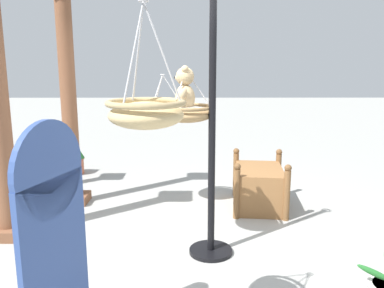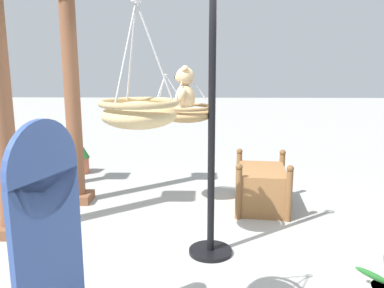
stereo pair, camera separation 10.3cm
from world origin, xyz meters
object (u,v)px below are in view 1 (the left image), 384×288
Objects in this scene: display_pole_central at (212,174)px; greenhouse_pillar_right at (69,99)px; wooden_planter_box at (259,186)px; display_sign_board at (53,224)px; hanging_basket_with_teddy at (186,113)px; potted_plant_flowering_red at (73,156)px; hanging_basket_right_low at (163,113)px; teddy_bear at (184,93)px; hanging_basket_left_high at (146,112)px.

greenhouse_pillar_right is (1.51, 1.83, 0.61)m from display_pole_central.
wooden_planter_box is 0.66× the size of display_sign_board.
hanging_basket_with_teddy is 0.87× the size of potted_plant_flowering_red.
hanging_basket_right_low is 1.61m from wooden_planter_box.
display_pole_central reaches higher than potted_plant_flowering_red.
teddy_bear is at bearing 139.95° from wooden_planter_box.
display_sign_board is (-1.59, 0.78, -0.69)m from teddy_bear.
wooden_planter_box is at bearing -39.40° from hanging_basket_with_teddy.
hanging_basket_left_high is at bearing -157.72° from potted_plant_flowering_red.
hanging_basket_with_teddy is 1.21× the size of teddy_bear.
teddy_bear is 0.15× the size of greenhouse_pillar_right.
display_pole_central is at bearing -18.16° from hanging_basket_left_high.
teddy_bear is at bearing 61.18° from display_pole_central.
wooden_planter_box is at bearing -90.15° from hanging_basket_right_low.
display_pole_central is at bearing -129.42° from greenhouse_pillar_right.
teddy_bear is 2.04m from wooden_planter_box.
teddy_bear is 0.64× the size of hanging_basket_left_high.
hanging_basket_with_teddy is at bearing -130.59° from greenhouse_pillar_right.
greenhouse_pillar_right is (1.36, 1.56, -0.18)m from teddy_bear.
hanging_basket_right_low is at bearing -133.92° from potted_plant_flowering_red.
display_sign_board is at bearing 153.34° from hanging_basket_with_teddy.
teddy_bear is 2.07m from greenhouse_pillar_right.
teddy_bear reaches higher than display_sign_board.
hanging_basket_right_low is 0.20× the size of greenhouse_pillar_right.
wooden_planter_box is at bearing -23.31° from hanging_basket_left_high.
hanging_basket_left_high is (-1.58, 0.22, 0.19)m from hanging_basket_with_teddy.
wooden_planter_box is at bearing -93.93° from greenhouse_pillar_right.
hanging_basket_with_teddy is (0.15, 0.25, 0.59)m from display_pole_central.
hanging_basket_with_teddy is 0.35× the size of display_sign_board.
teddy_bear reaches higher than wooden_planter_box.
display_pole_central is at bearing -36.03° from display_sign_board.
hanging_basket_left_high reaches higher than hanging_basket_right_low.
hanging_basket_with_teddy reaches higher than wooden_planter_box.
display_sign_board is (-4.43, -1.22, 0.60)m from potted_plant_flowering_red.
display_pole_central is 1.69m from hanging_basket_left_high.
display_sign_board is (-2.95, -0.78, -0.51)m from greenhouse_pillar_right.
greenhouse_pillar_right is at bearing 82.30° from hanging_basket_right_low.
hanging_basket_left_high is at bearing 172.94° from teddy_bear.
hanging_basket_right_low reaches higher than display_sign_board.
display_sign_board is at bearing -164.56° from potted_plant_flowering_red.
hanging_basket_right_low is at bearing -97.70° from greenhouse_pillar_right.
display_pole_central is at bearing -118.82° from teddy_bear.
hanging_basket_left_high is at bearing 161.84° from display_pole_central.
wooden_planter_box is (1.18, -0.99, -1.33)m from teddy_bear.
hanging_basket_left_high is 4.93m from potted_plant_flowering_red.
display_sign_board reaches higher than wooden_planter_box.
hanging_basket_right_low is 1.29m from greenhouse_pillar_right.
wooden_planter_box is (-0.00, -1.28, -0.98)m from hanging_basket_right_low.
hanging_basket_right_low is at bearing 13.67° from teddy_bear.
teddy_bear is at bearing -7.06° from hanging_basket_left_high.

